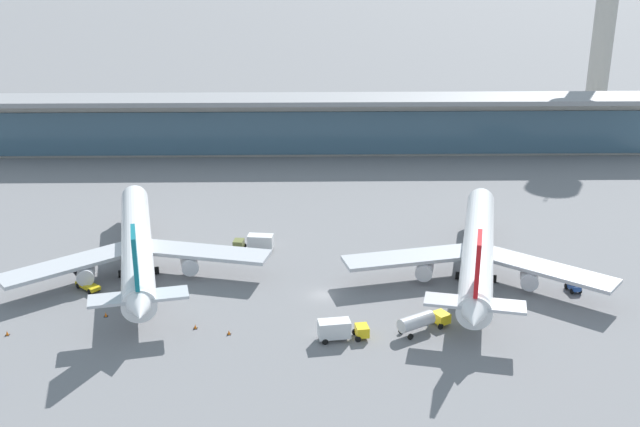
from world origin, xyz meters
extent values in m
plane|color=slate|center=(0.00, 0.00, 0.00)|extent=(1200.00, 1200.00, 0.00)
cylinder|color=white|center=(-31.76, 10.76, 4.91)|extent=(15.59, 49.11, 5.18)
cone|color=white|center=(-37.47, 36.79, 4.91)|extent=(5.96, 5.64, 5.08)
cone|color=white|center=(-26.11, -15.01, 5.43)|extent=(5.78, 6.57, 4.66)
cube|color=black|center=(-36.83, 33.89, 5.82)|extent=(4.26, 2.93, 0.63)
cube|color=#B7BABF|center=(-41.70, 3.96, 4.01)|extent=(21.06, 18.35, 0.63)
cube|color=#B7BABF|center=(-19.88, 8.75, 4.01)|extent=(23.06, 10.82, 0.63)
cylinder|color=silver|center=(-38.97, 4.03, 2.22)|extent=(3.60, 4.28, 2.86)
cylinder|color=silver|center=(-22.39, 7.66, 2.22)|extent=(3.60, 4.28, 2.86)
cube|color=#0F6B7A|center=(-27.07, -10.62, 11.53)|extent=(1.95, 6.24, 8.04)
cube|color=#B7BABF|center=(-26.88, -11.49, 5.69)|extent=(14.81, 6.90, 0.45)
cylinder|color=black|center=(-33.98, 7.53, 0.63)|extent=(1.32, 1.45, 1.25)
cylinder|color=black|center=(-28.39, 8.76, 0.63)|extent=(1.32, 1.45, 1.25)
cylinder|color=black|center=(-35.97, 29.96, 0.63)|extent=(1.32, 1.45, 1.25)
cylinder|color=white|center=(26.64, 7.73, 4.91)|extent=(16.24, 49.03, 5.18)
cone|color=white|center=(32.71, 33.67, 4.91)|extent=(6.01, 5.70, 5.08)
cone|color=white|center=(20.64, -17.97, 5.43)|extent=(5.84, 6.61, 4.66)
cube|color=black|center=(32.04, 30.78, 5.82)|extent=(4.27, 2.97, 0.63)
cube|color=#B7BABF|center=(14.74, 5.88, 4.01)|extent=(23.05, 10.54, 0.63)
cube|color=#B7BABF|center=(36.49, 0.79, 4.01)|extent=(20.93, 18.54, 0.63)
cylinder|color=silver|center=(17.23, 4.76, 2.22)|extent=(3.64, 4.31, 2.86)
cylinder|color=silver|center=(33.76, 0.89, 2.22)|extent=(3.64, 4.31, 2.86)
cube|color=red|center=(21.66, -13.59, 11.53)|extent=(2.03, 6.23, 8.04)
cube|color=#B7BABF|center=(21.46, -14.46, 5.69)|extent=(14.82, 7.08, 0.45)
cylinder|color=black|center=(23.25, 5.77, 0.63)|extent=(1.33, 1.46, 1.25)
cylinder|color=black|center=(28.82, 4.47, 0.63)|extent=(1.33, 1.46, 1.25)
cylinder|color=black|center=(31.12, 26.87, 0.63)|extent=(1.33, 1.46, 1.25)
cube|color=olive|center=(-15.00, 19.05, 1.20)|extent=(2.08, 2.51, 1.50)
cube|color=black|center=(-15.79, 19.15, 1.50)|extent=(0.38, 2.07, 0.70)
cube|color=silver|center=(-10.93, 18.53, 1.85)|extent=(4.86, 2.87, 2.50)
cylinder|color=black|center=(-14.34, 17.90, 0.45)|extent=(0.93, 0.39, 0.90)
cylinder|color=black|center=(-14.07, 20.00, 0.45)|extent=(0.93, 0.39, 0.90)
cylinder|color=black|center=(-9.58, 17.28, 0.45)|extent=(0.93, 0.39, 0.90)
cylinder|color=black|center=(-9.31, 19.38, 0.45)|extent=(0.93, 0.39, 0.90)
cube|color=yellow|center=(-38.42, 2.75, 0.75)|extent=(4.76, 4.56, 0.60)
cube|color=black|center=(-40.22, 4.38, 1.84)|extent=(3.53, 3.33, 1.72)
cylinder|color=black|center=(-40.22, 3.26, 0.45)|extent=(0.85, 0.81, 0.90)
cylinder|color=black|center=(-39.11, 4.49, 0.45)|extent=(0.85, 0.81, 0.90)
cylinder|color=black|center=(-37.74, 1.00, 0.45)|extent=(0.85, 0.81, 0.90)
cylinder|color=black|center=(-36.62, 2.23, 0.45)|extent=(0.85, 0.81, 0.90)
cube|color=yellow|center=(5.48, -13.94, 1.20)|extent=(2.11, 2.53, 1.50)
cube|color=black|center=(6.27, -13.82, 1.50)|extent=(0.41, 2.07, 0.70)
cube|color=silver|center=(1.42, -14.52, 1.85)|extent=(4.88, 2.93, 2.50)
cylinder|color=black|center=(4.54, -13.00, 0.45)|extent=(0.93, 0.41, 0.90)
cylinder|color=black|center=(4.84, -15.10, 0.45)|extent=(0.93, 0.41, 0.90)
cylinder|color=black|center=(-0.21, -13.69, 0.45)|extent=(0.93, 0.41, 0.90)
cylinder|color=black|center=(0.09, -15.78, 0.45)|extent=(0.93, 0.41, 0.90)
cube|color=#234C9E|center=(41.14, 0.80, 0.90)|extent=(1.93, 3.00, 0.90)
cube|color=black|center=(41.18, 0.51, 1.70)|extent=(0.80, 0.80, 0.70)
cylinder|color=black|center=(40.27, 1.66, 0.45)|extent=(0.42, 0.93, 0.90)
cylinder|color=black|center=(41.68, 1.89, 0.45)|extent=(0.42, 0.93, 0.90)
cylinder|color=black|center=(40.59, -0.28, 0.45)|extent=(0.42, 0.93, 0.90)
cylinder|color=black|center=(42.00, -0.05, 0.45)|extent=(0.42, 0.93, 0.90)
cube|color=yellow|center=(17.56, -10.17, 1.20)|extent=(2.96, 3.09, 1.50)
cylinder|color=silver|center=(13.47, -12.68, 1.90)|extent=(5.87, 4.72, 2.10)
cylinder|color=black|center=(16.18, -9.72, 0.45)|extent=(0.91, 0.71, 0.90)
cylinder|color=black|center=(17.33, -11.61, 0.45)|extent=(0.91, 0.71, 0.90)
cylinder|color=black|center=(11.32, -12.70, 0.45)|extent=(0.91, 0.71, 0.90)
cylinder|color=black|center=(12.47, -14.58, 0.45)|extent=(0.91, 0.71, 0.90)
cube|color=#B2ADA3|center=(0.00, 84.62, 7.00)|extent=(180.00, 8.00, 14.00)
cube|color=#3D5B70|center=(0.00, 80.32, 6.30)|extent=(176.40, 0.50, 11.20)
cube|color=gray|center=(0.00, 82.62, 14.60)|extent=(183.60, 12.80, 1.20)
cylinder|color=#B2ADA3|center=(87.56, 123.32, 29.65)|extent=(6.40, 6.40, 59.30)
cone|color=orange|center=(-33.29, -6.69, 0.35)|extent=(0.44, 0.44, 0.70)
cube|color=black|center=(-33.29, -6.69, 0.02)|extent=(0.62, 0.62, 0.04)
cone|color=orange|center=(-46.29, -12.24, 0.35)|extent=(0.44, 0.44, 0.70)
cube|color=black|center=(-46.29, -12.24, 0.02)|extent=(0.62, 0.62, 0.04)
cone|color=orange|center=(-19.07, -10.74, 0.35)|extent=(0.44, 0.44, 0.70)
cube|color=black|center=(-19.07, -10.74, 0.02)|extent=(0.62, 0.62, 0.04)
cone|color=orange|center=(-13.92, -12.61, 0.35)|extent=(0.44, 0.44, 0.70)
cube|color=black|center=(-13.92, -12.61, 0.02)|extent=(0.62, 0.62, 0.04)
camera|label=1|loc=(-2.42, -112.82, 56.01)|focal=43.46mm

